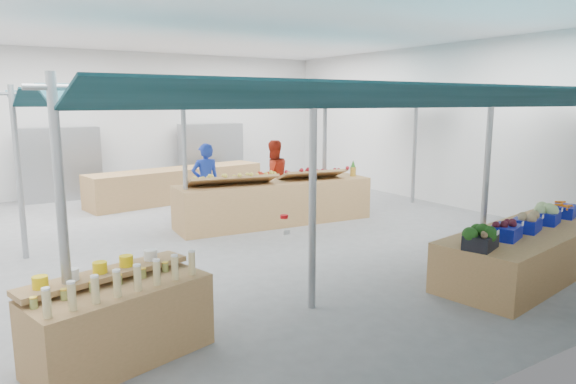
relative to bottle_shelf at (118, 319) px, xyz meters
The scene contains 23 objects.
floor 5.40m from the bottle_shelf, 48.91° to the left, with size 13.00×13.00×0.00m, color slate.
hall 6.89m from the bottle_shelf, 57.23° to the left, with size 13.00×13.00×13.00m.
pole_grid 5.05m from the bottle_shelf, 28.26° to the left, with size 10.00×4.60×3.00m.
awnings 5.40m from the bottle_shelf, 28.26° to the left, with size 9.50×7.08×0.30m.
back_shelving_left 10.12m from the bottle_shelf, 84.12° to the left, with size 2.00×0.50×2.00m, color #B23F33.
back_shelving_right 11.49m from the bottle_shelf, 61.17° to the left, with size 2.00×0.50×2.00m, color #B23F33.
bottle_shelf is the anchor object (origin of this frame).
veg_counter 6.27m from the bottle_shelf, ahead, with size 3.83×1.28×0.75m, color olive.
fruit_counter 6.41m from the bottle_shelf, 44.10° to the left, with size 4.47×1.06×0.96m, color olive.
far_counter 9.05m from the bottle_shelf, 65.69° to the left, with size 5.01×1.00×0.90m, color olive.
crate_stack 6.69m from the bottle_shelf, ahead, with size 0.55×0.39×0.66m, color #0D1891.
vendor_left 6.53m from the bottle_shelf, 58.54° to the left, with size 0.65×0.43×1.79m, color #1932A6.
vendor_right 7.63m from the bottle_shelf, 46.90° to the left, with size 0.87×0.68×1.79m, color red.
crate_broccoli 4.73m from the bottle_shelf, 11.97° to the right, with size 0.59×0.50×0.35m.
crate_beets 5.42m from the bottle_shelf, ahead, with size 0.59×0.50×0.29m.
crate_celeriac 6.08m from the bottle_shelf, ahead, with size 0.59×0.50×0.31m.
crate_cabbage 6.80m from the bottle_shelf, ahead, with size 0.59×0.50×0.35m.
crate_carrots 7.52m from the bottle_shelf, ahead, with size 0.59×0.50×0.29m.
sparrow 4.63m from the bottle_shelf, 14.26° to the right, with size 0.12×0.09×0.11m.
pole_ribbon 2.75m from the bottle_shelf, 17.05° to the left, with size 0.12×0.12×0.28m.
apple_heap_yellow 5.72m from the bottle_shelf, 51.53° to the left, with size 1.99×1.02×0.27m.
apple_heap_red 6.99m from the bottle_shelf, 37.89° to the left, with size 1.60×0.95×0.27m.
pineapple 7.85m from the bottle_shelf, 32.31° to the left, with size 0.14×0.14×0.39m.
Camera 1 is at (-4.74, -9.33, 2.72)m, focal length 32.00 mm.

